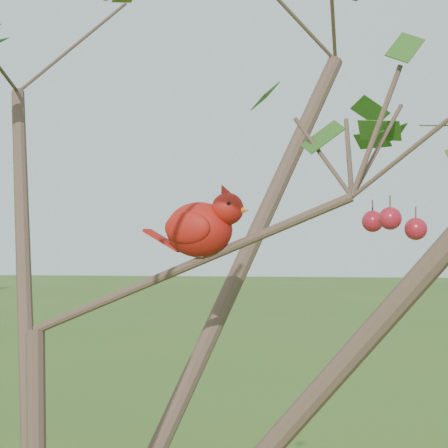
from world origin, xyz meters
name	(u,v)px	position (x,y,z in m)	size (l,w,h in m)	color
crabapple_tree	(50,241)	(0.03, -0.02, 2.12)	(2.35, 2.05, 2.95)	#442F24
cardinal	(203,227)	(0.28, 0.07, 2.15)	(0.21, 0.13, 0.15)	red
distant_trees	(248,258)	(-1.69, 25.12, 1.48)	(39.88, 15.50, 3.43)	#442F24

